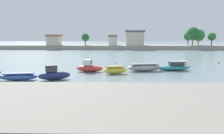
{
  "coord_description": "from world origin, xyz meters",
  "views": [
    {
      "loc": [
        1.93,
        -17.98,
        5.48
      ],
      "look_at": [
        1.02,
        16.53,
        0.81
      ],
      "focal_mm": 37.55,
      "sensor_mm": 36.0,
      "label": 1
    }
  ],
  "objects_px": {
    "moored_boat_2": "(54,75)",
    "mooring_buoy_1": "(219,63)",
    "moored_boat_1": "(19,77)",
    "moored_boat_6": "(174,67)",
    "moored_boat_4": "(115,70)",
    "moored_boat_3": "(89,68)",
    "moored_boat_7": "(178,64)",
    "moored_boat_5": "(144,67)",
    "mooring_buoy_2": "(115,63)"
  },
  "relations": [
    {
      "from": "moored_boat_7",
      "to": "moored_boat_3",
      "type": "bearing_deg",
      "value": -179.09
    },
    {
      "from": "moored_boat_6",
      "to": "mooring_buoy_1",
      "type": "height_order",
      "value": "moored_boat_6"
    },
    {
      "from": "moored_boat_1",
      "to": "moored_boat_5",
      "type": "xyz_separation_m",
      "value": [
        16.27,
        7.93,
        0.13
      ]
    },
    {
      "from": "moored_boat_1",
      "to": "moored_boat_4",
      "type": "bearing_deg",
      "value": 12.42
    },
    {
      "from": "moored_boat_2",
      "to": "moored_boat_3",
      "type": "bearing_deg",
      "value": 39.17
    },
    {
      "from": "moored_boat_2",
      "to": "moored_boat_5",
      "type": "height_order",
      "value": "moored_boat_2"
    },
    {
      "from": "moored_boat_4",
      "to": "moored_boat_2",
      "type": "bearing_deg",
      "value": -160.88
    },
    {
      "from": "moored_boat_3",
      "to": "moored_boat_4",
      "type": "xyz_separation_m",
      "value": [
        3.95,
        -1.86,
        -0.11
      ]
    },
    {
      "from": "moored_boat_2",
      "to": "moored_boat_5",
      "type": "distance_m",
      "value": 14.21
    },
    {
      "from": "moored_boat_1",
      "to": "moored_boat_6",
      "type": "distance_m",
      "value": 22.7
    },
    {
      "from": "moored_boat_6",
      "to": "mooring_buoy_1",
      "type": "distance_m",
      "value": 14.22
    },
    {
      "from": "moored_boat_3",
      "to": "moored_boat_4",
      "type": "relative_size",
      "value": 1.18
    },
    {
      "from": "moored_boat_3",
      "to": "mooring_buoy_1",
      "type": "relative_size",
      "value": 11.12
    },
    {
      "from": "moored_boat_2",
      "to": "moored_boat_5",
      "type": "bearing_deg",
      "value": 9.58
    },
    {
      "from": "moored_boat_3",
      "to": "moored_boat_5",
      "type": "distance_m",
      "value": 8.49
    },
    {
      "from": "moored_boat_2",
      "to": "moored_boat_7",
      "type": "distance_m",
      "value": 22.9
    },
    {
      "from": "moored_boat_3",
      "to": "moored_boat_1",
      "type": "bearing_deg",
      "value": -132.31
    },
    {
      "from": "moored_boat_1",
      "to": "moored_boat_3",
      "type": "bearing_deg",
      "value": 30.63
    },
    {
      "from": "moored_boat_3",
      "to": "moored_boat_5",
      "type": "relative_size",
      "value": 0.73
    },
    {
      "from": "moored_boat_2",
      "to": "mooring_buoy_1",
      "type": "height_order",
      "value": "moored_boat_2"
    },
    {
      "from": "moored_boat_1",
      "to": "moored_boat_2",
      "type": "bearing_deg",
      "value": -7.0
    },
    {
      "from": "moored_boat_2",
      "to": "mooring_buoy_1",
      "type": "xyz_separation_m",
      "value": [
        27.55,
        17.58,
        -0.46
      ]
    },
    {
      "from": "moored_boat_7",
      "to": "mooring_buoy_2",
      "type": "height_order",
      "value": "moored_boat_7"
    },
    {
      "from": "moored_boat_5",
      "to": "moored_boat_6",
      "type": "xyz_separation_m",
      "value": [
        4.69,
        0.79,
        -0.05
      ]
    },
    {
      "from": "moored_boat_3",
      "to": "moored_boat_4",
      "type": "height_order",
      "value": "moored_boat_3"
    },
    {
      "from": "moored_boat_1",
      "to": "moored_boat_5",
      "type": "height_order",
      "value": "moored_boat_5"
    },
    {
      "from": "moored_boat_1",
      "to": "moored_boat_3",
      "type": "height_order",
      "value": "moored_boat_3"
    },
    {
      "from": "moored_boat_5",
      "to": "mooring_buoy_1",
      "type": "height_order",
      "value": "moored_boat_5"
    },
    {
      "from": "moored_boat_1",
      "to": "mooring_buoy_1",
      "type": "distance_m",
      "value": 36.51
    },
    {
      "from": "moored_boat_2",
      "to": "moored_boat_5",
      "type": "xyz_separation_m",
      "value": [
        11.99,
        7.62,
        -0.08
      ]
    },
    {
      "from": "moored_boat_2",
      "to": "moored_boat_6",
      "type": "distance_m",
      "value": 18.68
    },
    {
      "from": "moored_boat_3",
      "to": "moored_boat_6",
      "type": "distance_m",
      "value": 13.25
    },
    {
      "from": "moored_boat_7",
      "to": "moored_boat_2",
      "type": "bearing_deg",
      "value": -167.29
    },
    {
      "from": "moored_boat_4",
      "to": "moored_boat_1",
      "type": "bearing_deg",
      "value": -170.09
    },
    {
      "from": "moored_boat_1",
      "to": "moored_boat_7",
      "type": "distance_m",
      "value": 26.66
    },
    {
      "from": "moored_boat_1",
      "to": "mooring_buoy_2",
      "type": "relative_size",
      "value": 12.36
    },
    {
      "from": "moored_boat_7",
      "to": "mooring_buoy_2",
      "type": "relative_size",
      "value": 12.38
    },
    {
      "from": "moored_boat_7",
      "to": "moored_boat_4",
      "type": "bearing_deg",
      "value": -165.49
    },
    {
      "from": "moored_boat_7",
      "to": "mooring_buoy_1",
      "type": "bearing_deg",
      "value": 2.62
    },
    {
      "from": "moored_boat_6",
      "to": "mooring_buoy_1",
      "type": "xyz_separation_m",
      "value": [
        10.87,
        9.17,
        -0.33
      ]
    },
    {
      "from": "moored_boat_3",
      "to": "mooring_buoy_2",
      "type": "bearing_deg",
      "value": 76.45
    },
    {
      "from": "moored_boat_3",
      "to": "mooring_buoy_1",
      "type": "distance_m",
      "value": 26.36
    },
    {
      "from": "mooring_buoy_2",
      "to": "moored_boat_5",
      "type": "bearing_deg",
      "value": -64.26
    },
    {
      "from": "moored_boat_4",
      "to": "moored_boat_6",
      "type": "relative_size",
      "value": 0.64
    },
    {
      "from": "moored_boat_2",
      "to": "moored_boat_7",
      "type": "bearing_deg",
      "value": 12.72
    },
    {
      "from": "moored_boat_5",
      "to": "mooring_buoy_2",
      "type": "height_order",
      "value": "moored_boat_5"
    },
    {
      "from": "moored_boat_1",
      "to": "mooring_buoy_1",
      "type": "xyz_separation_m",
      "value": [
        31.83,
        17.89,
        -0.25
      ]
    },
    {
      "from": "moored_boat_3",
      "to": "moored_boat_6",
      "type": "xyz_separation_m",
      "value": [
        13.13,
        1.72,
        -0.13
      ]
    },
    {
      "from": "moored_boat_1",
      "to": "moored_boat_2",
      "type": "distance_m",
      "value": 4.3
    },
    {
      "from": "moored_boat_4",
      "to": "moored_boat_5",
      "type": "height_order",
      "value": "moored_boat_5"
    }
  ]
}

